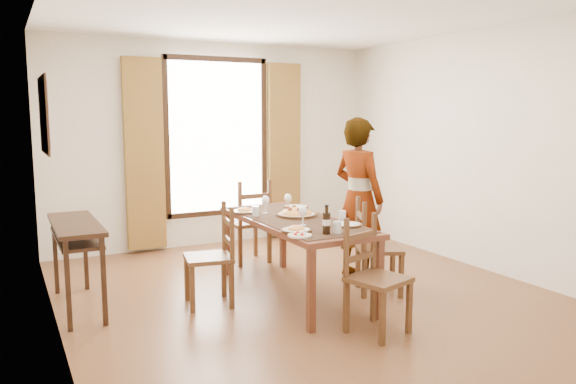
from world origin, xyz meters
name	(u,v)px	position (x,y,z in m)	size (l,w,h in m)	color
ground	(305,294)	(0.00, 0.00, 0.00)	(5.00, 5.00, 0.00)	#4B2E17
room_shell	(299,137)	(0.00, 0.13, 1.54)	(4.60, 5.10, 2.74)	silver
console_table	(76,235)	(-2.03, 0.60, 0.68)	(0.38, 1.20, 0.80)	black
dining_table	(295,225)	(-0.09, 0.06, 0.69)	(0.79, 1.96, 0.76)	brown
chair_west	(212,258)	(-0.91, 0.15, 0.44)	(0.48, 0.48, 0.94)	brown
chair_north	(249,224)	(-0.01, 1.36, 0.46)	(0.45, 0.45, 1.00)	brown
chair_south	(375,279)	(0.03, -1.09, 0.44)	(0.52, 0.52, 0.94)	brown
chair_east	(376,249)	(0.64, -0.27, 0.44)	(0.55, 0.55, 0.94)	brown
man	(359,198)	(0.80, 0.28, 0.86)	(0.56, 0.71, 1.72)	gray
plate_sw	(296,228)	(-0.36, -0.48, 0.78)	(0.27, 0.27, 0.05)	silver
plate_se	(347,223)	(0.17, -0.47, 0.78)	(0.27, 0.27, 0.05)	silver
plate_nw	(245,210)	(-0.39, 0.59, 0.78)	(0.27, 0.27, 0.05)	silver
plate_ne	(296,205)	(0.21, 0.60, 0.78)	(0.27, 0.27, 0.05)	silver
pasta_platter	(297,211)	(-0.01, 0.17, 0.81)	(0.40, 0.40, 0.10)	#BB6218
caprese_plate	(300,234)	(-0.43, -0.67, 0.78)	(0.20, 0.20, 0.04)	silver
wine_glass_a	(303,216)	(-0.19, -0.29, 0.85)	(0.08, 0.08, 0.18)	white
wine_glass_b	(288,202)	(0.04, 0.46, 0.85)	(0.08, 0.08, 0.18)	white
wine_glass_c	(266,204)	(-0.22, 0.44, 0.85)	(0.08, 0.08, 0.18)	white
tumbler_a	(342,216)	(0.24, -0.27, 0.81)	(0.07, 0.07, 0.10)	silver
tumbler_b	(255,211)	(-0.38, 0.35, 0.81)	(0.07, 0.07, 0.10)	silver
tumbler_c	(338,227)	(-0.08, -0.70, 0.81)	(0.07, 0.07, 0.10)	silver
wine_bottle	(327,219)	(-0.18, -0.68, 0.88)	(0.07, 0.07, 0.25)	black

